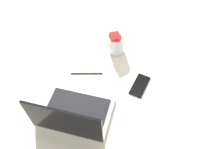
{
  "coord_description": "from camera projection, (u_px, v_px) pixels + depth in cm",
  "views": [
    {
      "loc": [
        -17.58,
        83.12,
        118.45
      ],
      "look_at": [
        -10.47,
        13.41,
        24.0
      ],
      "focal_mm": 36.99,
      "sensor_mm": 36.0,
      "label": 1
    }
  ],
  "objects": [
    {
      "name": "charger_cable",
      "position": [
        87.0,
        73.0,
        1.25
      ],
      "size": [
        16.96,
        2.5,
        0.6
      ],
      "primitive_type": "cube",
      "rotation": [
        0.0,
        0.0,
        0.11
      ],
      "color": "black",
      "rests_on": "bed_mattress"
    },
    {
      "name": "snack_cup",
      "position": [
        116.0,
        43.0,
        1.3
      ],
      "size": [
        9.72,
        10.04,
        14.58
      ],
      "color": "silver",
      "rests_on": "bed_mattress"
    },
    {
      "name": "cell_phone",
      "position": [
        140.0,
        85.0,
        1.2
      ],
      "size": [
        11.24,
        15.49,
        0.8
      ],
      "primitive_type": "cube",
      "rotation": [
        0.0,
        0.0,
        5.93
      ],
      "color": "black",
      "rests_on": "bed_mattress"
    },
    {
      "name": "bed_mattress",
      "position": [
        97.0,
        70.0,
        1.38
      ],
      "size": [
        180.0,
        140.0,
        18.0
      ],
      "primitive_type": "cube",
      "color": "beige",
      "rests_on": "ground"
    },
    {
      "name": "laptop",
      "position": [
        73.0,
        115.0,
        1.06
      ],
      "size": [
        36.03,
        27.62,
        23.0
      ],
      "rotation": [
        0.0,
        0.0,
        -0.15
      ],
      "color": "#B7BABC",
      "rests_on": "bed_mattress"
    }
  ]
}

